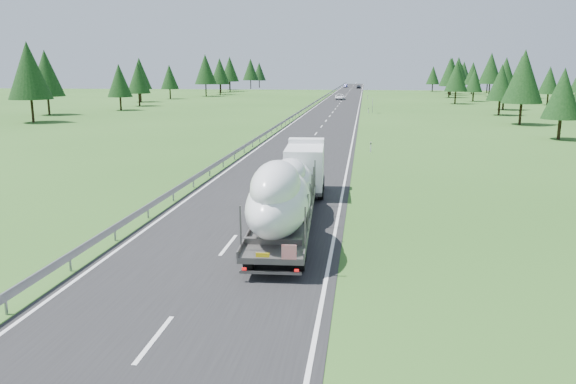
# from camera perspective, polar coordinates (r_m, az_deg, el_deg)

# --- Properties ---
(ground) EXTENTS (400.00, 400.00, 0.00)m
(ground) POSITION_cam_1_polar(r_m,az_deg,el_deg) (25.20, -6.08, -5.41)
(ground) COLOR #29531B
(ground) RESTS_ON ground
(road_surface) EXTENTS (10.00, 400.00, 0.02)m
(road_surface) POSITION_cam_1_polar(r_m,az_deg,el_deg) (123.66, 5.08, 8.72)
(road_surface) COLOR black
(road_surface) RESTS_ON ground
(guardrail) EXTENTS (0.10, 400.00, 0.76)m
(guardrail) POSITION_cam_1_polar(r_m,az_deg,el_deg) (123.93, 2.61, 9.03)
(guardrail) COLOR slate
(guardrail) RESTS_ON ground
(marker_posts) EXTENTS (0.13, 350.08, 1.00)m
(marker_posts) POSITION_cam_1_polar(r_m,az_deg,el_deg) (178.43, 8.07, 9.90)
(marker_posts) COLOR silver
(marker_posts) RESTS_ON ground
(highway_sign) EXTENTS (0.08, 0.90, 2.60)m
(highway_sign) POSITION_cam_1_polar(r_m,az_deg,el_deg) (103.46, 8.59, 8.94)
(highway_sign) COLOR slate
(highway_sign) RESTS_ON ground
(tree_line_right) EXTENTS (28.29, 259.30, 12.64)m
(tree_line_right) POSITION_cam_1_polar(r_m,az_deg,el_deg) (126.25, 23.42, 10.96)
(tree_line_right) COLOR black
(tree_line_right) RESTS_ON ground
(tree_line_left) EXTENTS (15.63, 259.70, 12.37)m
(tree_line_left) POSITION_cam_1_polar(r_m,az_deg,el_deg) (132.70, -14.22, 11.71)
(tree_line_left) COLOR black
(tree_line_left) RESTS_ON ground
(boat_truck) EXTENTS (3.19, 17.75, 4.11)m
(boat_truck) POSITION_cam_1_polar(r_m,az_deg,el_deg) (27.51, 0.08, 0.61)
(boat_truck) COLOR white
(boat_truck) RESTS_ON ground
(distant_van) EXTENTS (2.79, 5.54, 1.50)m
(distant_van) POSITION_cam_1_polar(r_m,az_deg,el_deg) (149.52, 5.29, 9.61)
(distant_van) COLOR white
(distant_van) RESTS_ON ground
(distant_car_dark) EXTENTS (1.82, 4.39, 1.49)m
(distant_car_dark) POSITION_cam_1_polar(r_m,az_deg,el_deg) (240.74, 7.19, 10.56)
(distant_car_dark) COLOR black
(distant_car_dark) RESTS_ON ground
(distant_car_blue) EXTENTS (1.73, 4.51, 1.47)m
(distant_car_blue) POSITION_cam_1_polar(r_m,az_deg,el_deg) (254.20, 5.88, 10.68)
(distant_car_blue) COLOR #1C1F4E
(distant_car_blue) RESTS_ON ground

